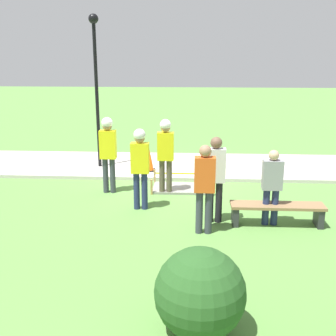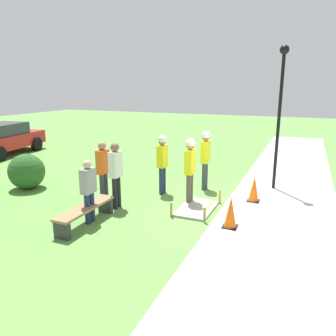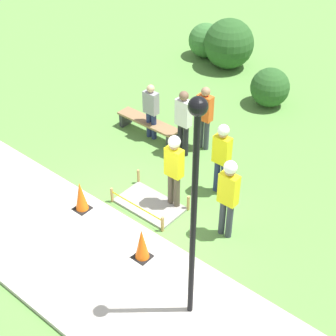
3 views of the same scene
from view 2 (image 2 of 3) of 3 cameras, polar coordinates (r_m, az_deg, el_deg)
The scene contains 15 objects.
ground_plane at distance 9.17m, azimuth 9.56°, elevation -7.22°, with size 60.00×60.00×0.00m, color #5B8E42.
sidewalk at distance 8.97m, azimuth 18.70°, elevation -7.96°, with size 28.00×2.90×0.10m.
wet_concrete_patch at distance 9.10m, azimuth 5.04°, elevation -6.97°, with size 1.57×0.95×0.39m.
traffic_cone_near_patch at distance 7.77m, azimuth 10.85°, elevation -7.55°, with size 0.34×0.34×0.75m.
traffic_cone_far_patch at distance 9.62m, azimuth 14.75°, elevation -3.50°, with size 0.34×0.34×0.75m.
park_bench at distance 8.29m, azimuth -14.17°, elevation -7.37°, with size 1.91×0.44×0.46m.
worker_supervisor at distance 10.11m, azimuth -1.00°, elevation 1.61°, with size 0.40×0.27×1.85m.
worker_assistant at distance 10.58m, azimuth 6.53°, elevation 2.40°, with size 0.40×0.28×1.93m.
worker_trainee at distance 9.26m, azimuth 3.87°, elevation 0.61°, with size 0.40×0.27×1.89m.
bystander_in_orange_shirt at distance 9.53m, azimuth -11.25°, elevation -0.04°, with size 0.40×0.23×1.79m.
bystander_in_gray_shirt at distance 9.02m, azimuth -9.09°, elevation -0.55°, with size 0.40×0.24×1.83m.
bystander_in_white_shirt at distance 8.20m, azimuth -13.68°, elevation -3.42°, with size 0.40×0.22×1.59m.
lamppost_near at distance 10.68m, azimuth 19.00°, elevation 11.28°, with size 0.28×0.28×4.37m.
parked_car_red at distance 18.05m, azimuth -26.88°, elevation 4.60°, with size 4.52×2.53×1.54m.
shrub_rounded_far at distance 11.69m, azimuth -23.40°, elevation -0.55°, with size 1.16×1.16×1.16m.
Camera 2 is at (-8.34, -1.89, 3.30)m, focal length 35.00 mm.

